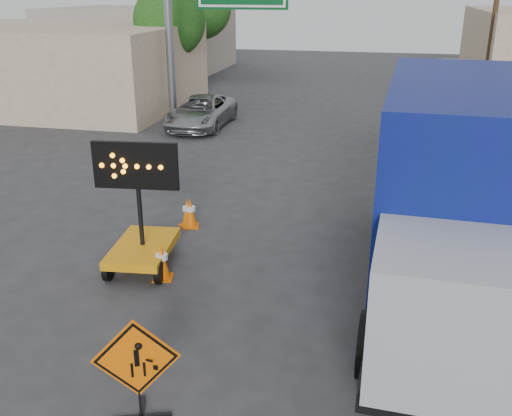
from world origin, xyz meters
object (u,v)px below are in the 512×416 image
(arrow_board, at_px, (142,240))
(pickup_truck, at_px, (201,112))
(construction_sign, at_px, (137,368))
(box_truck, at_px, (453,206))

(arrow_board, distance_m, pickup_truck, 13.52)
(construction_sign, xyz_separation_m, pickup_truck, (-4.84, 17.65, -0.19))
(pickup_truck, bearing_deg, box_truck, -54.52)
(construction_sign, xyz_separation_m, arrow_board, (-1.88, 4.47, -0.23))
(arrow_board, height_order, box_truck, box_truck)
(pickup_truck, xyz_separation_m, box_truck, (9.31, -12.95, 1.22))
(arrow_board, distance_m, box_truck, 6.48)
(arrow_board, relative_size, box_truck, 0.32)
(construction_sign, relative_size, pickup_truck, 0.34)
(construction_sign, bearing_deg, arrow_board, 92.78)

